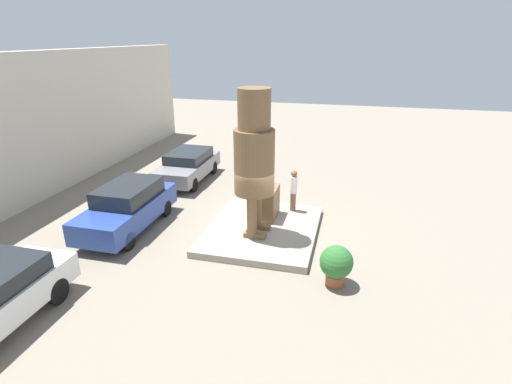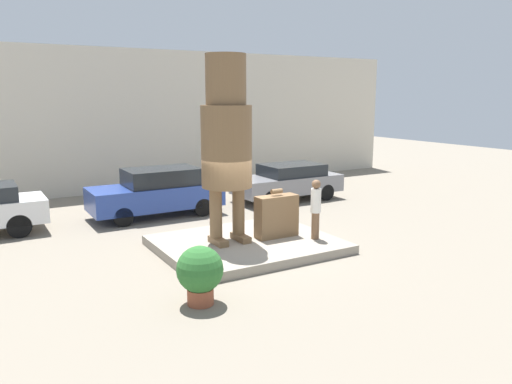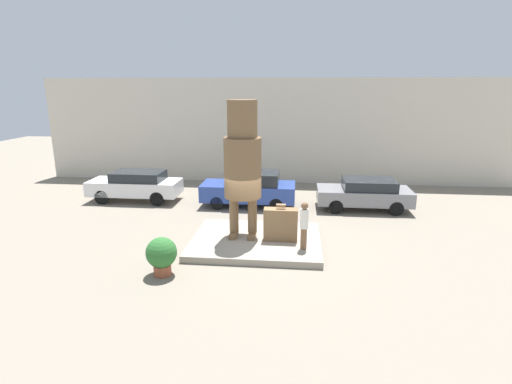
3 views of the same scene
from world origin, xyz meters
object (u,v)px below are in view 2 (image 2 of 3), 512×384
object	(u,v)px
parked_car_grey	(288,181)
statue_figure	(226,135)
giant_suitcase	(276,216)
tourist	(316,207)
planter_pot	(200,272)
parked_car_blue	(157,192)

from	to	relation	value
parked_car_grey	statue_figure	bearing A→B (deg)	42.41
statue_figure	giant_suitcase	world-z (taller)	statue_figure
statue_figure	giant_suitcase	distance (m)	2.72
tourist	planter_pot	world-z (taller)	tourist
statue_figure	giant_suitcase	size ratio (longest dim) A/B	3.62
statue_figure	parked_car_grey	bearing A→B (deg)	42.41
parked_car_grey	planter_pot	bearing A→B (deg)	46.43
tourist	planter_pot	bearing A→B (deg)	-155.86
statue_figure	planter_pot	world-z (taller)	statue_figure
parked_car_blue	parked_car_grey	bearing A→B (deg)	179.85
parked_car_blue	planter_pot	xyz separation A→B (m)	(-1.80, -7.66, -0.19)
giant_suitcase	parked_car_blue	xyz separation A→B (m)	(-1.73, 4.99, 0.03)
statue_figure	giant_suitcase	bearing A→B (deg)	-11.20
giant_suitcase	tourist	xyz separation A→B (m)	(0.82, -0.72, 0.32)
statue_figure	parked_car_blue	distance (m)	5.25
parked_car_grey	giant_suitcase	bearing A→B (deg)	53.05
parked_car_blue	statue_figure	bearing A→B (deg)	93.97
statue_figure	planter_pot	bearing A→B (deg)	-125.82
planter_pot	giant_suitcase	bearing A→B (deg)	37.08
statue_figure	parked_car_blue	size ratio (longest dim) A/B	1.10
parked_car_blue	giant_suitcase	bearing A→B (deg)	109.10
giant_suitcase	parked_car_blue	world-z (taller)	parked_car_blue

